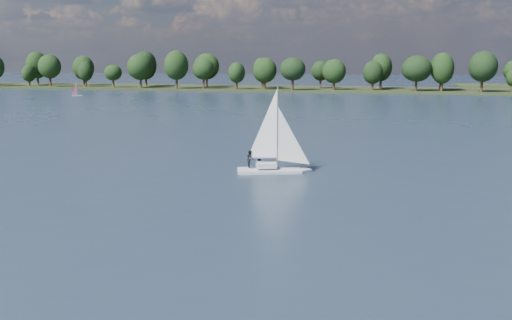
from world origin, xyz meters
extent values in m
plane|color=#233342|center=(0.00, 100.00, 0.00)|extent=(700.00, 700.00, 0.00)
cube|color=black|center=(0.00, 212.00, 0.00)|extent=(660.00, 40.00, 1.50)
cube|color=silver|center=(8.42, 42.71, 0.00)|extent=(7.71, 4.29, 0.87)
cube|color=silver|center=(8.42, 42.71, 0.87)|extent=(2.49, 1.93, 0.55)
cylinder|color=silver|center=(8.42, 42.71, 4.98)|extent=(0.13, 0.13, 8.75)
imported|color=black|center=(7.02, 43.18, 1.49)|extent=(0.58, 0.76, 1.89)
imported|color=black|center=(6.15, 42.38, 1.49)|extent=(1.01, 1.12, 1.89)
cube|color=silver|center=(-81.95, 156.51, 0.00)|extent=(3.17, 3.09, 0.51)
cylinder|color=silver|center=(-81.95, 156.51, 2.56)|extent=(0.09, 0.09, 4.54)
camera|label=1|loc=(20.80, -17.25, 12.29)|focal=40.00mm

